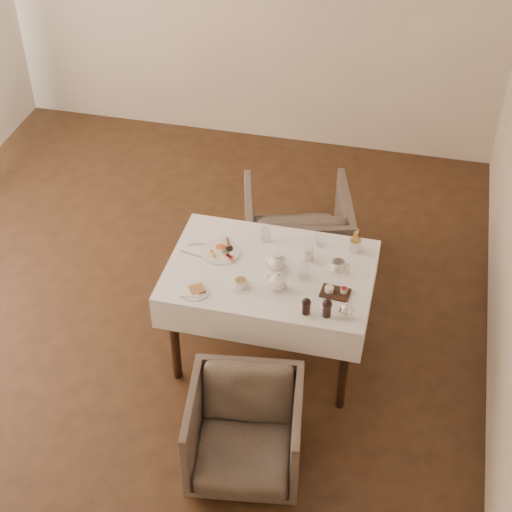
{
  "coord_description": "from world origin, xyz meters",
  "views": [
    {
      "loc": [
        1.57,
        -3.88,
        3.93
      ],
      "look_at": [
        0.7,
        -0.24,
        0.82
      ],
      "focal_mm": 55.0,
      "sensor_mm": 36.0,
      "label": 1
    }
  ],
  "objects_px": {
    "armchair_far": "(297,233)",
    "teapot_centre": "(277,261)",
    "armchair_near": "(245,432)",
    "breakfast_plate": "(221,251)",
    "table": "(270,283)"
  },
  "relations": [
    {
      "from": "armchair_near",
      "to": "teapot_centre",
      "type": "xyz_separation_m",
      "value": [
        -0.02,
        0.92,
        0.52
      ]
    },
    {
      "from": "armchair_far",
      "to": "teapot_centre",
      "type": "distance_m",
      "value": 1.0
    },
    {
      "from": "armchair_near",
      "to": "teapot_centre",
      "type": "bearing_deg",
      "value": 83.22
    },
    {
      "from": "breakfast_plate",
      "to": "teapot_centre",
      "type": "bearing_deg",
      "value": -7.04
    },
    {
      "from": "armchair_near",
      "to": "armchair_far",
      "type": "xyz_separation_m",
      "value": [
        -0.06,
        1.8,
        0.06
      ]
    },
    {
      "from": "table",
      "to": "teapot_centre",
      "type": "xyz_separation_m",
      "value": [
        0.04,
        0.01,
        0.18
      ]
    },
    {
      "from": "table",
      "to": "teapot_centre",
      "type": "bearing_deg",
      "value": 17.87
    },
    {
      "from": "table",
      "to": "teapot_centre",
      "type": "relative_size",
      "value": 8.2
    },
    {
      "from": "table",
      "to": "breakfast_plate",
      "type": "distance_m",
      "value": 0.37
    },
    {
      "from": "armchair_near",
      "to": "breakfast_plate",
      "type": "bearing_deg",
      "value": 103.87
    },
    {
      "from": "armchair_far",
      "to": "table",
      "type": "bearing_deg",
      "value": 74.38
    },
    {
      "from": "teapot_centre",
      "to": "table",
      "type": "bearing_deg",
      "value": -145.38
    },
    {
      "from": "armchair_far",
      "to": "armchair_near",
      "type": "bearing_deg",
      "value": 76.49
    },
    {
      "from": "teapot_centre",
      "to": "armchair_near",
      "type": "bearing_deg",
      "value": -71.83
    },
    {
      "from": "table",
      "to": "breakfast_plate",
      "type": "xyz_separation_m",
      "value": [
        -0.34,
        0.09,
        0.13
      ]
    }
  ]
}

